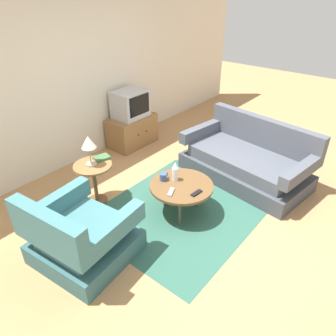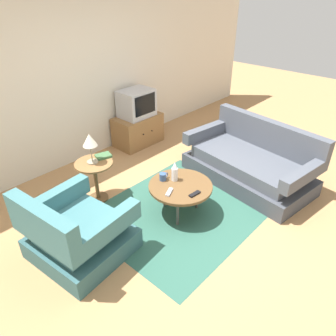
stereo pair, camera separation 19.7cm
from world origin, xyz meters
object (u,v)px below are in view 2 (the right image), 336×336
armchair (77,234)px  book (103,156)px  side_table (95,173)px  tv_remote_dark (195,194)px  table_lamp (90,142)px  television (136,103)px  tv_remote_silver (169,192)px  tv_stand (138,130)px  vase (175,172)px  mug (163,177)px  coffee_table (180,187)px  couch (250,163)px

armchair → book: size_ratio=4.50×
book → side_table: bearing=-154.8°
tv_remote_dark → book: book is taller
tv_remote_dark → book: bearing=108.9°
table_lamp → armchair: bearing=-137.1°
television → tv_remote_silver: 2.29m
side_table → tv_stand: (1.56, 0.86, -0.15)m
vase → mug: (-0.10, 0.11, -0.08)m
armchair → vase: 1.38m
tv_remote_dark → tv_remote_silver: 0.30m
armchair → side_table: 1.04m
book → tv_stand: bearing=47.4°
table_lamp → tv_remote_silver: (0.33, -1.05, -0.44)m
coffee_table → television: (1.02, 1.89, 0.37)m
armchair → table_lamp: 1.19m
table_lamp → coffee_table: bearing=-62.3°
mug → tv_remote_silver: size_ratio=0.81×
television → table_lamp: bearing=-151.5°
tv_remote_silver → tv_stand: bearing=-147.6°
mug → book: (-0.30, 0.82, 0.12)m
couch → side_table: couch is taller
couch → coffee_table: couch is taller
armchair → mug: (1.24, -0.09, 0.18)m
coffee_table → tv_stand: 2.15m
tv_remote_dark → coffee_table: bearing=86.1°
mug → tv_remote_silver: (-0.16, -0.25, -0.04)m
armchair → side_table: bearing=125.9°
tv_remote_dark → television: bearing=69.0°
table_lamp → tv_remote_silver: bearing=-72.7°
vase → television: bearing=60.8°
coffee_table → tv_stand: (1.02, 1.88, -0.13)m
vase → book: size_ratio=1.11×
tv_stand → table_lamp: table_lamp is taller
couch → armchair: bearing=85.5°
couch → tv_remote_silver: size_ratio=11.56×
couch → tv_remote_silver: 1.55m
vase → couch: bearing=-16.5°
mug → tv_remote_dark: size_ratio=0.83×
couch → tv_stand: (-0.29, 2.13, -0.01)m
television → couch: bearing=-82.3°
tv_remote_dark → tv_remote_silver: (-0.18, 0.25, 0.00)m
coffee_table → mug: size_ratio=5.83×
tv_remote_dark → side_table: bearing=116.5°
book → television: bearing=47.5°
coffee_table → tv_remote_silver: (-0.22, -0.01, 0.04)m
armchair → side_table: size_ratio=1.81×
coffee_table → vase: vase is taller
table_lamp → vase: (0.58, -0.91, -0.33)m
tv_remote_dark → vase: bearing=83.9°
television → table_lamp: (-1.56, -0.85, 0.11)m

